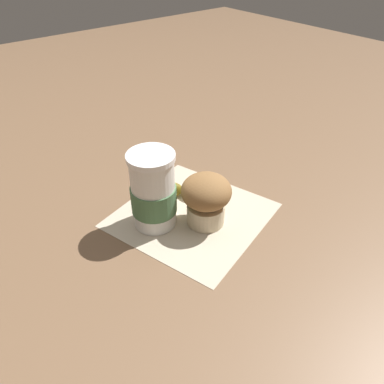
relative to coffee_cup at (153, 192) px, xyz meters
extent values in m
plane|color=brown|center=(0.07, -0.03, -0.07)|extent=(3.00, 3.00, 0.00)
cube|color=beige|center=(0.07, -0.03, -0.07)|extent=(0.33, 0.33, 0.00)
cylinder|color=white|center=(0.00, 0.00, 0.00)|extent=(0.08, 0.08, 0.14)
cylinder|color=white|center=(0.00, 0.00, 0.07)|extent=(0.08, 0.08, 0.01)
cylinder|color=#4C754C|center=(0.00, 0.00, -0.01)|extent=(0.08, 0.08, 0.05)
cylinder|color=beige|center=(0.08, -0.06, -0.05)|extent=(0.07, 0.07, 0.04)
ellipsoid|color=olive|center=(0.08, -0.06, 0.00)|extent=(0.09, 0.09, 0.06)
ellipsoid|color=gold|center=(0.13, -0.03, -0.05)|extent=(0.03, 0.05, 0.03)
ellipsoid|color=gold|center=(0.11, 0.01, -0.05)|extent=(0.05, 0.06, 0.03)
ellipsoid|color=brown|center=(0.08, 0.05, -0.05)|extent=(0.05, 0.05, 0.03)
camera|label=1|loc=(-0.29, -0.46, 0.40)|focal=35.00mm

